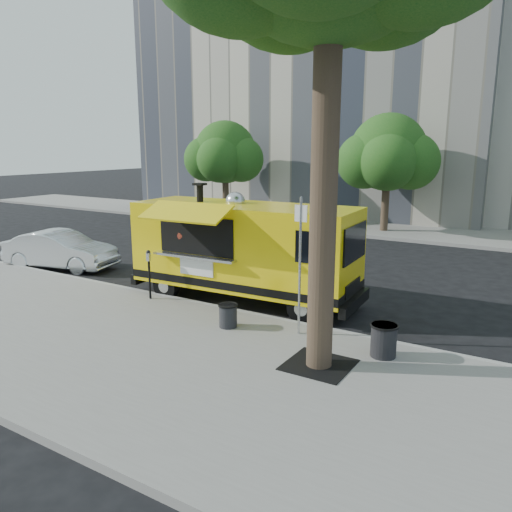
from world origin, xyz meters
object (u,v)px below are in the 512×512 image
(sign_post, at_px, (300,258))
(trash_bin_left, at_px, (228,315))
(trash_bin_right, at_px, (384,339))
(sedan, at_px, (60,250))
(far_tree_b, at_px, (388,153))
(parking_meter, at_px, (149,269))
(food_truck, at_px, (243,248))
(far_tree_a, at_px, (225,152))

(sign_post, height_order, trash_bin_left, sign_post)
(trash_bin_left, xyz_separation_m, trash_bin_right, (3.51, 0.25, 0.06))
(sign_post, height_order, sedan, sign_post)
(far_tree_b, bearing_deg, trash_bin_left, -86.14)
(far_tree_b, distance_m, parking_meter, 14.48)
(food_truck, bearing_deg, trash_bin_left, -68.33)
(trash_bin_left, height_order, trash_bin_right, trash_bin_right)
(far_tree_a, relative_size, trash_bin_right, 8.23)
(far_tree_b, relative_size, sign_post, 1.83)
(sedan, distance_m, trash_bin_left, 8.64)
(far_tree_a, distance_m, trash_bin_left, 17.77)
(far_tree_a, bearing_deg, trash_bin_left, -55.08)
(trash_bin_right, bearing_deg, sign_post, 173.68)
(far_tree_b, bearing_deg, sign_post, -79.85)
(far_tree_a, height_order, far_tree_b, far_tree_b)
(far_tree_b, xyz_separation_m, food_truck, (-0.02, -12.53, -2.36))
(far_tree_a, bearing_deg, food_truck, -53.47)
(sign_post, bearing_deg, trash_bin_left, -163.44)
(far_tree_a, xyz_separation_m, sign_post, (11.55, -13.85, -1.93))
(parking_meter, bearing_deg, far_tree_a, 117.15)
(parking_meter, bearing_deg, food_truck, 37.43)
(sign_post, distance_m, food_truck, 3.11)
(food_truck, relative_size, trash_bin_right, 9.98)
(far_tree_a, relative_size, far_tree_b, 0.97)
(sign_post, distance_m, parking_meter, 4.64)
(far_tree_a, bearing_deg, sign_post, -50.17)
(sedan, height_order, trash_bin_right, sedan)
(sign_post, distance_m, trash_bin_right, 2.38)
(far_tree_b, xyz_separation_m, trash_bin_left, (0.99, -14.71, -3.40))
(sedan, bearing_deg, far_tree_a, -6.12)
(sign_post, relative_size, parking_meter, 2.25)
(far_tree_a, distance_m, food_truck, 15.27)
(far_tree_b, height_order, trash_bin_right, far_tree_b)
(far_tree_b, xyz_separation_m, trash_bin_right, (4.50, -14.47, -3.34))
(far_tree_a, relative_size, sign_post, 1.79)
(sedan, bearing_deg, food_truck, -102.20)
(far_tree_b, distance_m, trash_bin_right, 15.51)
(far_tree_b, bearing_deg, trash_bin_right, -72.72)
(sedan, bearing_deg, trash_bin_left, -117.00)
(trash_bin_left, bearing_deg, parking_meter, 167.51)
(far_tree_a, distance_m, far_tree_b, 9.01)
(sign_post, height_order, food_truck, sign_post)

